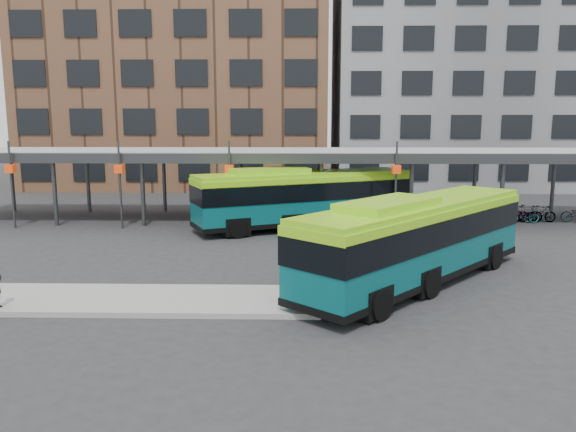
# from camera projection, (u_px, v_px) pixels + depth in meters

# --- Properties ---
(ground) EXTENTS (120.00, 120.00, 0.00)m
(ground) POSITION_uv_depth(u_px,v_px,m) (277.00, 278.00, 21.26)
(ground) COLOR #28282B
(ground) RESTS_ON ground
(boarding_island) EXTENTS (14.00, 3.00, 0.18)m
(boarding_island) POSITION_uv_depth(u_px,v_px,m) (107.00, 300.00, 18.42)
(boarding_island) COLOR gray
(boarding_island) RESTS_ON ground
(canopy) EXTENTS (40.00, 6.53, 4.80)m
(canopy) POSITION_uv_depth(u_px,v_px,m) (285.00, 154.00, 33.29)
(canopy) COLOR #999B9E
(canopy) RESTS_ON ground
(building_brick) EXTENTS (26.00, 14.00, 22.00)m
(building_brick) POSITION_uv_depth(u_px,v_px,m) (182.00, 64.00, 51.17)
(building_brick) COLOR brown
(building_brick) RESTS_ON ground
(building_grey) EXTENTS (24.00, 14.00, 20.00)m
(building_grey) POSITION_uv_depth(u_px,v_px,m) (468.00, 74.00, 50.75)
(building_grey) COLOR slate
(building_grey) RESTS_ON ground
(bus_front) EXTENTS (9.86, 10.60, 3.29)m
(bus_front) POSITION_uv_depth(u_px,v_px,m) (417.00, 238.00, 20.24)
(bus_front) COLOR #085359
(bus_front) RESTS_ON ground
(bus_rear) EXTENTS (12.21, 7.54, 3.38)m
(bus_rear) POSITION_uv_depth(u_px,v_px,m) (303.00, 196.00, 30.93)
(bus_rear) COLOR #085359
(bus_rear) RESTS_ON ground
(bike_rack) EXTENTS (7.91, 1.25, 1.06)m
(bike_rack) POSITION_uv_depth(u_px,v_px,m) (521.00, 214.00, 32.82)
(bike_rack) COLOR slate
(bike_rack) RESTS_ON ground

